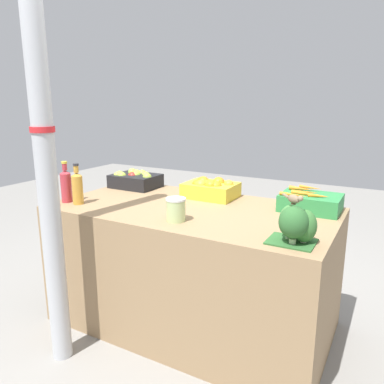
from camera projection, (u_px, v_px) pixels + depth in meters
ground_plane at (192, 321)px, 2.57m from camera, size 10.00×10.00×0.00m
market_table at (192, 266)px, 2.47m from camera, size 1.77×0.94×0.81m
support_pole at (45, 152)px, 1.94m from camera, size 0.13×0.13×2.41m
apple_crate at (135, 180)px, 2.93m from camera, size 0.35×0.27×0.14m
orange_crate at (210, 188)px, 2.62m from camera, size 0.35×0.27×0.14m
carrot_crate at (310, 202)px, 2.30m from camera, size 0.35×0.27×0.13m
broccoli_pile at (296, 224)px, 1.75m from camera, size 0.22×0.19×0.19m
juice_bottle_ruby at (66, 185)px, 2.48m from camera, size 0.07×0.07×0.27m
juice_bottle_amber at (77, 187)px, 2.43m from camera, size 0.07×0.07×0.27m
pickle_jar at (176, 209)px, 2.09m from camera, size 0.11×0.11×0.13m
sparrow_bird at (294, 199)px, 1.73m from camera, size 0.12×0.08×0.05m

